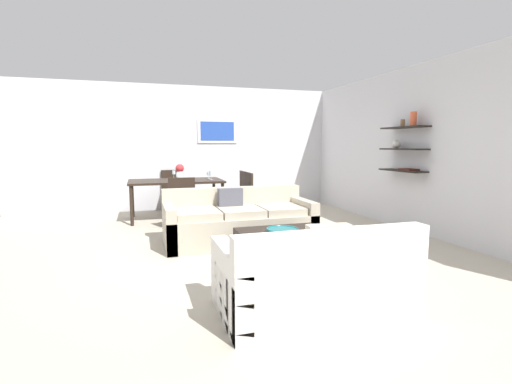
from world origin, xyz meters
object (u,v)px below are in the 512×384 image
coffee_table (286,248)px  wine_glass_head (174,173)px  dining_chair_foot (181,199)px  dining_chair_head (172,188)px  centerpiece_vase (180,171)px  dining_table (176,184)px  loveseat_white (314,277)px  decorative_bowl (282,231)px  wine_glass_foot (178,175)px  wine_glass_right_near (211,174)px  dining_chair_right_far (238,189)px  wine_glass_right_far (209,174)px  dining_chair_right_near (244,192)px  sofa_beige (239,223)px

coffee_table → wine_glass_head: bearing=104.9°
dining_chair_foot → dining_chair_head: bearing=90.0°
centerpiece_vase → dining_chair_head: bearing=95.3°
dining_table → wine_glass_head: (0.00, 0.44, 0.18)m
loveseat_white → wine_glass_head: wine_glass_head is taller
decorative_bowl → wine_glass_foot: wine_glass_foot is taller
decorative_bowl → wine_glass_right_near: bearing=94.7°
wine_glass_foot → dining_chair_right_far: bearing=27.3°
dining_chair_head → centerpiece_vase: (0.08, -0.87, 0.42)m
coffee_table → dining_chair_head: 4.28m
wine_glass_right_far → wine_glass_right_near: bearing=-90.0°
loveseat_white → dining_table: (-0.73, 4.51, 0.39)m
dining_chair_right_far → dining_chair_right_near: size_ratio=1.00×
dining_chair_right_near → wine_glass_right_near: 0.73m
dining_chair_head → wine_glass_head: bearing=-90.0°
sofa_beige → dining_chair_right_far: bearing=75.8°
decorative_bowl → centerpiece_vase: bearing=104.2°
loveseat_white → dining_chair_right_near: dining_chair_right_near is taller
dining_chair_head → centerpiece_vase: size_ratio=2.89×
dining_chair_right_near → dining_chair_head: same height
coffee_table → centerpiece_vase: (-0.90, 3.28, 0.73)m
sofa_beige → dining_table: bearing=108.4°
decorative_bowl → dining_table: size_ratio=0.22×
dining_chair_right_near → sofa_beige: bearing=-107.4°
decorative_bowl → dining_chair_foot: dining_chair_foot is taller
sofa_beige → decorative_bowl: sofa_beige is taller
centerpiece_vase → sofa_beige: bearing=-73.9°
loveseat_white → centerpiece_vase: 4.64m
sofa_beige → dining_chair_right_far: dining_chair_right_far is taller
dining_table → sofa_beige: bearing=-71.6°
sofa_beige → dining_chair_head: 3.09m
dining_chair_foot → wine_glass_foot: bearing=90.0°
dining_chair_right_near → coffee_table: bearing=-95.7°
wine_glass_head → wine_glass_foot: bearing=-90.0°
sofa_beige → coffee_table: sofa_beige is taller
wine_glass_right_near → centerpiece_vase: 0.60m
dining_chair_foot → centerpiece_vase: 1.03m
wine_glass_foot → decorative_bowl: bearing=-72.1°
wine_glass_head → wine_glass_right_near: wine_glass_right_near is taller
wine_glass_right_far → sofa_beige: bearing=-89.0°
dining_chair_foot → dining_table: bearing=90.0°
loveseat_white → dining_chair_right_near: 4.33m
wine_glass_foot → wine_glass_right_near: wine_glass_foot is taller
dining_chair_right_near → loveseat_white: bearing=-97.3°
dining_chair_right_near → wine_glass_foot: (-1.28, -0.21, 0.37)m
dining_table → dining_chair_foot: (0.00, -0.91, -0.18)m
coffee_table → decorative_bowl: bearing=-148.8°
dining_chair_right_far → dining_chair_foot: size_ratio=1.00×
wine_glass_right_near → wine_glass_right_far: wine_glass_right_near is taller
dining_chair_right_far → centerpiece_vase: size_ratio=2.89×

